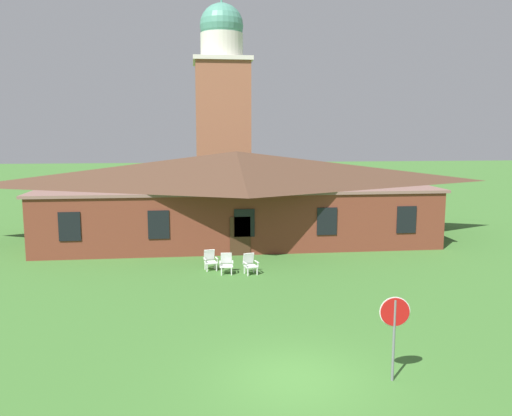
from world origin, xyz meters
TOP-DOWN VIEW (x-y plane):
  - ground_plane at (0.00, 0.00)m, footprint 200.00×200.00m
  - brick_building at (-0.00, 19.25)m, footprint 23.37×10.40m
  - dome_tower at (0.04, 35.35)m, footprint 5.18×5.18m
  - stop_sign at (2.55, -0.39)m, footprint 0.80×0.13m
  - lawn_chair_by_porch at (-1.92, 11.48)m, footprint 0.72×0.76m
  - lawn_chair_near_door at (-1.19, 10.72)m, footprint 0.66×0.69m
  - lawn_chair_left_end at (-0.10, 10.53)m, footprint 0.74×0.78m

SIDE VIEW (x-z plane):
  - ground_plane at x=0.00m, z-range 0.00..0.00m
  - lawn_chair_by_porch at x=-1.92m, z-range 0.02..0.98m
  - lawn_chair_near_door at x=-1.19m, z-range 0.02..0.98m
  - lawn_chair_left_end at x=-0.10m, z-range 0.02..0.98m
  - stop_sign at x=2.55m, z-range 0.48..2.79m
  - brick_building at x=0.00m, z-range 0.05..5.42m
  - dome_tower at x=0.04m, z-range -0.82..17.94m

